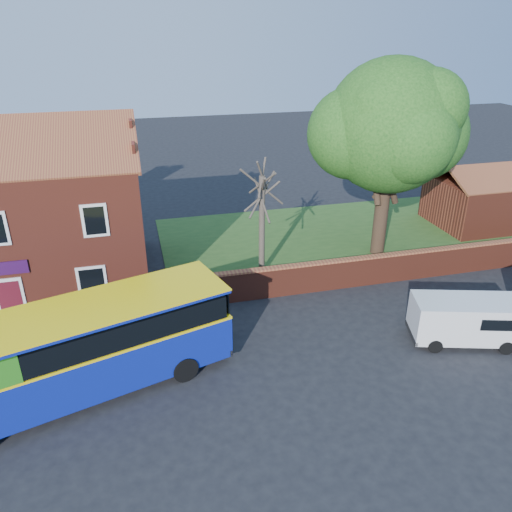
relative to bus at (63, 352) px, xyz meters
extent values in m
plane|color=black|center=(4.23, -1.81, -1.93)|extent=(120.00, 120.00, 0.00)
cube|color=gray|center=(-2.77, 3.94, -1.87)|extent=(18.00, 3.50, 0.12)
cube|color=slate|center=(-2.77, 2.19, -1.86)|extent=(18.00, 0.15, 0.14)
cube|color=#426B28|center=(17.23, 11.19, -1.91)|extent=(26.00, 12.00, 0.04)
cube|color=maroon|center=(-2.77, 9.69, 1.32)|extent=(12.00, 8.00, 6.50)
cube|color=brown|center=(-2.77, 11.69, 5.57)|extent=(12.30, 4.08, 2.16)
cube|color=#4C0F19|center=(-2.77, 5.64, -0.83)|extent=(0.95, 0.04, 2.10)
cube|color=silver|center=(-2.77, 5.66, -0.78)|extent=(1.20, 0.06, 2.30)
cube|color=#2F0D3B|center=(-2.77, 5.63, 0.87)|extent=(2.00, 0.06, 0.60)
cube|color=maroon|center=(17.23, 5.19, -1.18)|extent=(22.00, 0.30, 1.50)
cube|color=brown|center=(17.23, 5.19, -0.38)|extent=(22.00, 0.38, 0.10)
cube|color=maroon|center=(26.23, 11.19, -0.43)|extent=(8.00, 5.00, 3.00)
cube|color=brown|center=(26.23, 12.44, 1.62)|extent=(8.20, 2.56, 1.24)
cube|color=#0D2099|center=(0.35, 0.11, -0.65)|extent=(11.49, 5.89, 1.77)
cube|color=yellow|center=(0.35, 0.11, 0.23)|extent=(11.51, 5.92, 0.10)
cube|color=black|center=(0.35, 0.11, 0.77)|extent=(11.07, 5.78, 0.89)
cube|color=#0D2099|center=(0.35, 0.11, 1.37)|extent=(11.49, 5.89, 0.14)
cube|color=yellow|center=(0.35, 0.11, 1.45)|extent=(11.54, 5.94, 0.06)
cylinder|color=black|center=(4.15, -0.12, -1.43)|extent=(1.04, 0.56, 1.00)
cylinder|color=black|center=(3.39, 2.39, -1.43)|extent=(1.04, 0.56, 1.00)
cube|color=silver|center=(15.91, -0.51, -0.81)|extent=(4.80, 2.99, 1.70)
cylinder|color=black|center=(14.30, -0.90, -1.64)|extent=(0.63, 0.38, 0.59)
cylinder|color=black|center=(14.77, 0.70, -1.64)|extent=(0.63, 0.38, 0.59)
cylinder|color=black|center=(17.04, -1.71, -1.64)|extent=(0.63, 0.38, 0.59)
cylinder|color=black|center=(17.52, -0.11, -1.64)|extent=(0.63, 0.38, 0.59)
cylinder|color=black|center=(16.49, 8.58, 0.33)|extent=(0.78, 0.78, 4.51)
sphere|color=#468128|center=(16.49, 8.58, 5.43)|extent=(7.06, 7.06, 7.06)
sphere|color=#468128|center=(18.55, 8.98, 4.84)|extent=(5.10, 5.10, 5.10)
sphere|color=#468128|center=(14.62, 9.17, 5.03)|extent=(4.90, 4.90, 4.90)
cylinder|color=#4C4238|center=(9.23, 7.69, 0.79)|extent=(0.31, 0.31, 5.45)
cylinder|color=#4C4238|center=(9.23, 7.69, 2.74)|extent=(0.32, 2.66, 2.14)
cylinder|color=#4C4238|center=(9.23, 7.69, 2.54)|extent=(1.39, 1.96, 1.96)
cylinder|color=#4C4238|center=(9.23, 7.69, 2.93)|extent=(2.23, 1.02, 2.17)
camera|label=1|loc=(2.97, -15.47, 10.42)|focal=35.00mm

